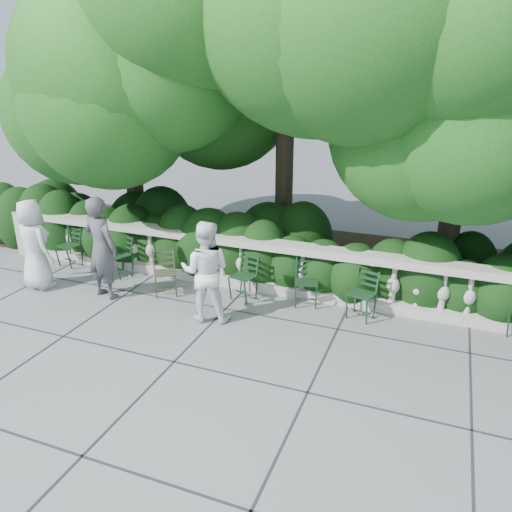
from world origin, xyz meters
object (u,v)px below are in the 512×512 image
(chair_d, at_px, (239,301))
(chair_a, at_px, (115,277))
(chair_weathered, at_px, (167,298))
(person_woman_grey, at_px, (101,248))
(chair_b, at_px, (66,267))
(chair_c, at_px, (356,321))
(person_businessman, at_px, (34,245))
(chair_e, at_px, (305,309))
(person_casual_man, at_px, (206,271))

(chair_d, bearing_deg, chair_a, -167.20)
(chair_a, relative_size, chair_d, 1.00)
(chair_a, height_order, chair_weathered, same)
(chair_d, relative_size, person_woman_grey, 0.44)
(chair_weathered, bearing_deg, chair_b, 134.72)
(chair_c, xyz_separation_m, person_businessman, (-5.97, -0.81, 0.87))
(chair_d, height_order, chair_e, same)
(chair_b, bearing_deg, chair_c, 7.55)
(chair_d, relative_size, chair_e, 1.00)
(chair_d, relative_size, person_casual_man, 0.49)
(chair_c, xyz_separation_m, chair_weathered, (-3.42, -0.38, 0.00))
(chair_e, bearing_deg, chair_b, 164.28)
(person_casual_man, bearing_deg, chair_c, -174.97)
(chair_c, height_order, chair_d, same)
(chair_c, bearing_deg, person_casual_man, -146.76)
(chair_a, relative_size, chair_weathered, 1.00)
(chair_e, bearing_deg, chair_a, 165.06)
(person_woman_grey, bearing_deg, chair_a, -53.06)
(person_woman_grey, bearing_deg, person_businessman, 15.96)
(chair_a, xyz_separation_m, person_woman_grey, (0.38, -0.78, 0.95))
(chair_a, relative_size, person_businessman, 0.49)
(person_woman_grey, height_order, person_casual_man, person_woman_grey)
(chair_b, distance_m, chair_e, 5.28)
(chair_d, height_order, chair_weathered, same)
(chair_weathered, xyz_separation_m, person_casual_man, (1.04, -0.42, 0.86))
(chair_a, height_order, chair_b, same)
(chair_c, distance_m, person_woman_grey, 4.67)
(chair_b, xyz_separation_m, chair_d, (4.07, -0.17, 0.00))
(person_casual_man, bearing_deg, chair_b, -27.65)
(chair_c, relative_size, chair_e, 1.00)
(chair_c, bearing_deg, chair_d, -164.69)
(chair_d, bearing_deg, chair_weathered, -149.45)
(chair_a, xyz_separation_m, chair_weathered, (1.48, -0.47, 0.00))
(chair_d, bearing_deg, chair_e, 23.02)
(person_businessman, xyz_separation_m, person_casual_man, (3.59, 0.01, -0.01))
(chair_b, height_order, person_casual_man, person_casual_man)
(chair_c, height_order, chair_e, same)
(chair_d, distance_m, person_businessman, 4.01)
(chair_a, distance_m, chair_e, 3.98)
(chair_b, distance_m, person_woman_grey, 2.10)
(chair_weathered, relative_size, person_casual_man, 0.49)
(chair_e, relative_size, person_woman_grey, 0.44)
(chair_b, xyz_separation_m, person_woman_grey, (1.68, -0.84, 0.95))
(chair_a, bearing_deg, chair_weathered, 5.17)
(chair_b, height_order, person_businessman, person_businessman)
(chair_c, distance_m, person_casual_man, 2.65)
(chair_d, bearing_deg, chair_c, 16.03)
(person_businessman, distance_m, person_casual_man, 3.59)
(chair_d, height_order, person_woman_grey, person_woman_grey)
(chair_d, xyz_separation_m, person_woman_grey, (-2.39, -0.66, 0.95))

